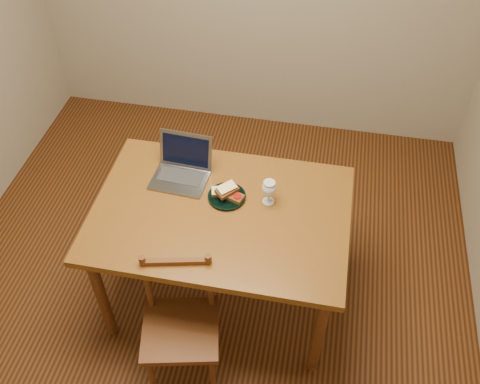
% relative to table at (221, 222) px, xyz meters
% --- Properties ---
extents(floor, '(3.20, 3.20, 0.02)m').
position_rel_table_xyz_m(floor, '(-0.12, 0.10, -0.66)').
color(floor, black).
rests_on(floor, ground).
extents(table, '(1.30, 0.90, 0.74)m').
position_rel_table_xyz_m(table, '(0.00, 0.00, 0.00)').
color(table, '#4C2B0C').
rests_on(table, floor).
extents(chair, '(0.44, 0.43, 0.40)m').
position_rel_table_xyz_m(chair, '(-0.11, -0.48, -0.22)').
color(chair, '#3F220D').
rests_on(chair, floor).
extents(plate, '(0.20, 0.20, 0.02)m').
position_rel_table_xyz_m(plate, '(0.01, 0.10, 0.09)').
color(plate, black).
rests_on(plate, table).
extents(sandwich_cheese, '(0.11, 0.08, 0.03)m').
position_rel_table_xyz_m(sandwich_cheese, '(-0.02, 0.11, 0.12)').
color(sandwich_cheese, '#381E0C').
rests_on(sandwich_cheese, plate).
extents(sandwich_tomato, '(0.12, 0.09, 0.03)m').
position_rel_table_xyz_m(sandwich_tomato, '(0.05, 0.09, 0.12)').
color(sandwich_tomato, '#381E0C').
rests_on(sandwich_tomato, plate).
extents(sandwich_top, '(0.12, 0.13, 0.03)m').
position_rel_table_xyz_m(sandwich_top, '(0.01, 0.10, 0.14)').
color(sandwich_top, '#381E0C').
rests_on(sandwich_top, plate).
extents(milk_glass, '(0.07, 0.07, 0.14)m').
position_rel_table_xyz_m(milk_glass, '(0.23, 0.11, 0.16)').
color(milk_glass, white).
rests_on(milk_glass, table).
extents(laptop, '(0.31, 0.28, 0.21)m').
position_rel_table_xyz_m(laptop, '(-0.26, 0.23, 0.14)').
color(laptop, slate).
rests_on(laptop, table).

